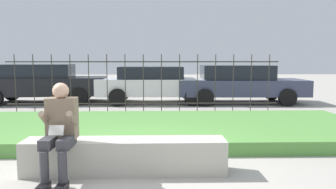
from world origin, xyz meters
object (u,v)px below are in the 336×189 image
Objects in this scene: stone_bench at (125,158)px; car_parked_left at (42,82)px; person_seated_reader at (60,128)px; car_parked_right at (239,83)px; car_parked_center at (154,83)px.

car_parked_left reaches higher than stone_bench.
car_parked_right is (4.20, 7.59, 0.02)m from person_seated_reader.
stone_bench is at bearing 18.08° from person_seated_reader.
person_seated_reader is (-0.81, -0.26, 0.49)m from stone_bench.
car_parked_center is at bearing 87.66° from stone_bench.
car_parked_center is 0.90× the size of car_parked_left.
car_parked_left reaches higher than car_parked_center.
car_parked_center is 4.11m from car_parked_left.
car_parked_right is 7.20m from car_parked_left.
stone_bench is at bearing -113.32° from car_parked_right.
car_parked_center is 0.91× the size of car_parked_right.
car_parked_left is at bearing 179.79° from car_parked_right.
car_parked_right is at bearing -2.15° from car_parked_center.
car_parked_center is (0.30, 7.42, 0.50)m from stone_bench.
car_parked_right is 0.99× the size of car_parked_left.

